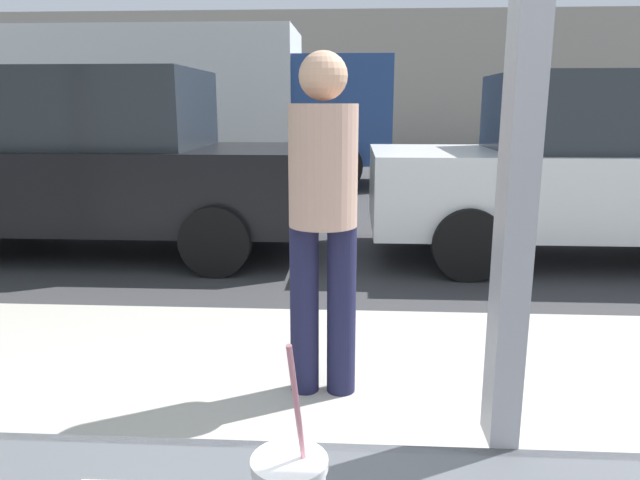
% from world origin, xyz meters
% --- Properties ---
extents(ground_plane, '(60.00, 60.00, 0.00)m').
position_xyz_m(ground_plane, '(0.00, 8.00, 0.00)').
color(ground_plane, '#38383A').
extents(sidewalk_strip, '(16.00, 2.80, 0.11)m').
position_xyz_m(sidewalk_strip, '(0.00, 1.60, 0.06)').
color(sidewalk_strip, '#B2ADA3').
rests_on(sidewalk_strip, ground).
extents(building_facade_far, '(28.00, 1.20, 4.93)m').
position_xyz_m(building_facade_far, '(0.00, 22.65, 2.46)').
color(building_facade_far, '#A89E8E').
rests_on(building_facade_far, ground).
extents(parked_car_black, '(4.48, 1.94, 1.85)m').
position_xyz_m(parked_car_black, '(-2.91, 5.04, 0.92)').
color(parked_car_black, black).
rests_on(parked_car_black, ground).
extents(parked_car_white, '(4.33, 1.93, 1.80)m').
position_xyz_m(parked_car_white, '(2.12, 5.04, 0.90)').
color(parked_car_white, silver).
rests_on(parked_car_white, ground).
extents(box_truck, '(7.30, 2.44, 2.86)m').
position_xyz_m(box_truck, '(-3.40, 10.50, 1.58)').
color(box_truck, silver).
rests_on(box_truck, ground).
extents(pedestrian, '(0.32, 0.32, 1.63)m').
position_xyz_m(pedestrian, '(-0.41, 1.82, 1.04)').
color(pedestrian, '#1B1C3A').
rests_on(pedestrian, sidewalk_strip).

